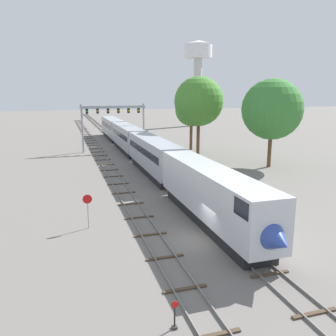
{
  "coord_description": "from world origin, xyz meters",
  "views": [
    {
      "loc": [
        -9.63,
        -22.66,
        10.96
      ],
      "look_at": [
        1.0,
        12.0,
        3.0
      ],
      "focal_mm": 37.13,
      "sensor_mm": 36.0,
      "label": 1
    }
  ],
  "objects_px": {
    "stop_sign": "(88,206)",
    "trackside_tree_right": "(191,110)",
    "switch_stand": "(175,319)",
    "trackside_tree_mid": "(199,102)",
    "trackside_tree_left": "(272,109)",
    "signal_gantry": "(113,117)",
    "passenger_train": "(138,145)",
    "water_tower": "(198,60)"
  },
  "relations": [
    {
      "from": "passenger_train",
      "to": "trackside_tree_left",
      "type": "distance_m",
      "value": 21.39
    },
    {
      "from": "trackside_tree_right",
      "to": "signal_gantry",
      "type": "bearing_deg",
      "value": 168.63
    },
    {
      "from": "stop_sign",
      "to": "signal_gantry",
      "type": "bearing_deg",
      "value": 78.39
    },
    {
      "from": "switch_stand",
      "to": "trackside_tree_mid",
      "type": "distance_m",
      "value": 44.46
    },
    {
      "from": "water_tower",
      "to": "trackside_tree_mid",
      "type": "bearing_deg",
      "value": -111.58
    },
    {
      "from": "switch_stand",
      "to": "stop_sign",
      "type": "xyz_separation_m",
      "value": [
        -2.9,
        13.85,
        1.35
      ]
    },
    {
      "from": "passenger_train",
      "to": "trackside_tree_left",
      "type": "relative_size",
      "value": 5.98
    },
    {
      "from": "stop_sign",
      "to": "passenger_train",
      "type": "bearing_deg",
      "value": 69.76
    },
    {
      "from": "stop_sign",
      "to": "trackside_tree_right",
      "type": "height_order",
      "value": "trackside_tree_right"
    },
    {
      "from": "trackside_tree_left",
      "to": "trackside_tree_mid",
      "type": "xyz_separation_m",
      "value": [
        -7.55,
        9.59,
        0.94
      ]
    },
    {
      "from": "trackside_tree_left",
      "to": "trackside_tree_right",
      "type": "height_order",
      "value": "trackside_tree_left"
    },
    {
      "from": "switch_stand",
      "to": "trackside_tree_left",
      "type": "xyz_separation_m",
      "value": [
        24.76,
        30.43,
        7.97
      ]
    },
    {
      "from": "trackside_tree_left",
      "to": "trackside_tree_mid",
      "type": "distance_m",
      "value": 12.24
    },
    {
      "from": "stop_sign",
      "to": "trackside_tree_right",
      "type": "xyz_separation_m",
      "value": [
        22.15,
        34.84,
        5.75
      ]
    },
    {
      "from": "water_tower",
      "to": "switch_stand",
      "type": "relative_size",
      "value": 18.49
    },
    {
      "from": "passenger_train",
      "to": "switch_stand",
      "type": "relative_size",
      "value": 52.78
    },
    {
      "from": "switch_stand",
      "to": "trackside_tree_right",
      "type": "relative_size",
      "value": 0.14
    },
    {
      "from": "trackside_tree_mid",
      "to": "trackside_tree_right",
      "type": "xyz_separation_m",
      "value": [
        2.04,
        8.67,
        -1.8
      ]
    },
    {
      "from": "switch_stand",
      "to": "trackside_tree_right",
      "type": "xyz_separation_m",
      "value": [
        19.25,
        48.69,
        7.11
      ]
    },
    {
      "from": "passenger_train",
      "to": "trackside_tree_mid",
      "type": "bearing_deg",
      "value": -5.43
    },
    {
      "from": "trackside_tree_mid",
      "to": "signal_gantry",
      "type": "bearing_deg",
      "value": 136.89
    },
    {
      "from": "trackside_tree_left",
      "to": "water_tower",
      "type": "bearing_deg",
      "value": 77.69
    },
    {
      "from": "switch_stand",
      "to": "trackside_tree_right",
      "type": "distance_m",
      "value": 52.84
    },
    {
      "from": "signal_gantry",
      "to": "stop_sign",
      "type": "xyz_separation_m",
      "value": [
        -7.75,
        -37.73,
        -4.61
      ]
    },
    {
      "from": "water_tower",
      "to": "stop_sign",
      "type": "distance_m",
      "value": 92.62
    },
    {
      "from": "trackside_tree_left",
      "to": "trackside_tree_mid",
      "type": "bearing_deg",
      "value": 128.21
    },
    {
      "from": "water_tower",
      "to": "trackside_tree_right",
      "type": "distance_m",
      "value": 51.4
    },
    {
      "from": "water_tower",
      "to": "trackside_tree_right",
      "type": "height_order",
      "value": "water_tower"
    },
    {
      "from": "signal_gantry",
      "to": "trackside_tree_left",
      "type": "height_order",
      "value": "trackside_tree_left"
    },
    {
      "from": "trackside_tree_left",
      "to": "passenger_train",
      "type": "bearing_deg",
      "value": 149.15
    },
    {
      "from": "trackside_tree_mid",
      "to": "trackside_tree_right",
      "type": "relative_size",
      "value": 1.25
    },
    {
      "from": "passenger_train",
      "to": "water_tower",
      "type": "xyz_separation_m",
      "value": [
        31.61,
        53.41,
        18.26
      ]
    },
    {
      "from": "stop_sign",
      "to": "trackside_tree_right",
      "type": "relative_size",
      "value": 0.27
    },
    {
      "from": "water_tower",
      "to": "trackside_tree_left",
      "type": "distance_m",
      "value": 66.63
    },
    {
      "from": "water_tower",
      "to": "trackside_tree_right",
      "type": "xyz_separation_m",
      "value": [
        -19.46,
        -45.7,
        -13.24
      ]
    },
    {
      "from": "passenger_train",
      "to": "water_tower",
      "type": "height_order",
      "value": "water_tower"
    },
    {
      "from": "passenger_train",
      "to": "trackside_tree_left",
      "type": "xyz_separation_m",
      "value": [
        17.66,
        -10.55,
        5.88
      ]
    },
    {
      "from": "switch_stand",
      "to": "stop_sign",
      "type": "bearing_deg",
      "value": 101.83
    },
    {
      "from": "trackside_tree_right",
      "to": "switch_stand",
      "type": "bearing_deg",
      "value": -111.57
    },
    {
      "from": "trackside_tree_mid",
      "to": "passenger_train",
      "type": "bearing_deg",
      "value": 174.57
    },
    {
      "from": "passenger_train",
      "to": "trackside_tree_right",
      "type": "relative_size",
      "value": 7.17
    },
    {
      "from": "signal_gantry",
      "to": "switch_stand",
      "type": "relative_size",
      "value": 8.29
    }
  ]
}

